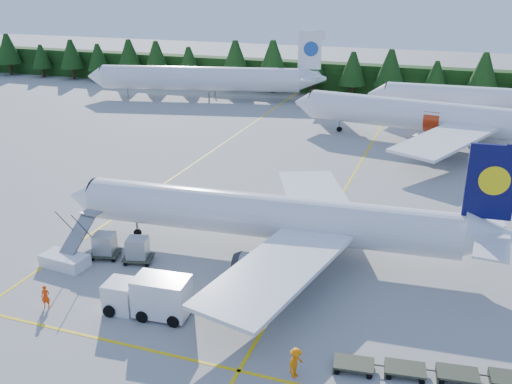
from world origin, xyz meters
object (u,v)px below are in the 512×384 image
(airliner_navy, at_px, (258,216))
(service_truck, at_px, (147,295))
(airliner_red, at_px, (429,117))
(airstairs, at_px, (67,256))

(airliner_navy, bearing_deg, service_truck, -113.38)
(airliner_red, xyz_separation_m, service_truck, (-15.67, -52.21, -2.32))
(airstairs, bearing_deg, airliner_red, 67.34)
(airliner_navy, height_order, airstairs, airliner_navy)
(airliner_navy, xyz_separation_m, airliner_red, (11.53, 40.32, 0.48))
(airliner_navy, distance_m, airstairs, 16.26)
(airliner_navy, relative_size, service_truck, 6.03)
(airliner_red, height_order, service_truck, airliner_red)
(airliner_red, height_order, airstairs, airliner_red)
(airliner_red, bearing_deg, airliner_navy, -97.37)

